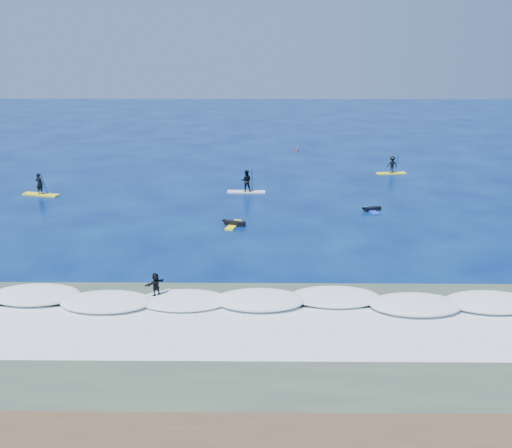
{
  "coord_description": "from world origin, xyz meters",
  "views": [
    {
      "loc": [
        1.04,
        -36.88,
        13.73
      ],
      "look_at": [
        0.7,
        1.03,
        0.6
      ],
      "focal_mm": 40.0,
      "sensor_mm": 36.0,
      "label": 1
    }
  ],
  "objects_px": {
    "prone_paddler_near": "(234,224)",
    "sup_paddler_right": "(392,166)",
    "marker_buoy": "(297,149)",
    "prone_paddler_far": "(371,209)",
    "wave_surfer": "(156,286)",
    "sup_paddler_center": "(246,183)",
    "sup_paddler_left": "(40,187)"
  },
  "relations": [
    {
      "from": "sup_paddler_center",
      "to": "marker_buoy",
      "type": "xyz_separation_m",
      "value": [
        5.5,
        17.41,
        -0.62
      ]
    },
    {
      "from": "prone_paddler_near",
      "to": "prone_paddler_far",
      "type": "bearing_deg",
      "value": -55.19
    },
    {
      "from": "prone_paddler_far",
      "to": "sup_paddler_right",
      "type": "bearing_deg",
      "value": -35.26
    },
    {
      "from": "prone_paddler_near",
      "to": "marker_buoy",
      "type": "bearing_deg",
      "value": 3.0
    },
    {
      "from": "sup_paddler_center",
      "to": "marker_buoy",
      "type": "bearing_deg",
      "value": 73.79
    },
    {
      "from": "sup_paddler_center",
      "to": "wave_surfer",
      "type": "bearing_deg",
      "value": -100.24
    },
    {
      "from": "prone_paddler_near",
      "to": "sup_paddler_right",
      "type": "bearing_deg",
      "value": -27.17
    },
    {
      "from": "wave_surfer",
      "to": "sup_paddler_left",
      "type": "bearing_deg",
      "value": 80.46
    },
    {
      "from": "prone_paddler_near",
      "to": "sup_paddler_center",
      "type": "bearing_deg",
      "value": 11.72
    },
    {
      "from": "marker_buoy",
      "to": "sup_paddler_right",
      "type": "bearing_deg",
      "value": -50.61
    },
    {
      "from": "sup_paddler_left",
      "to": "prone_paddler_near",
      "type": "distance_m",
      "value": 18.76
    },
    {
      "from": "sup_paddler_left",
      "to": "wave_surfer",
      "type": "bearing_deg",
      "value": -41.48
    },
    {
      "from": "sup_paddler_right",
      "to": "prone_paddler_near",
      "type": "xyz_separation_m",
      "value": [
        -14.89,
        -15.7,
        -0.63
      ]
    },
    {
      "from": "sup_paddler_center",
      "to": "sup_paddler_left",
      "type": "bearing_deg",
      "value": -175.42
    },
    {
      "from": "sup_paddler_left",
      "to": "wave_surfer",
      "type": "distance_m",
      "value": 23.98
    },
    {
      "from": "prone_paddler_far",
      "to": "wave_surfer",
      "type": "bearing_deg",
      "value": 121.37
    },
    {
      "from": "sup_paddler_center",
      "to": "prone_paddler_near",
      "type": "bearing_deg",
      "value": -93.25
    },
    {
      "from": "sup_paddler_right",
      "to": "marker_buoy",
      "type": "relative_size",
      "value": 5.2
    },
    {
      "from": "prone_paddler_far",
      "to": "marker_buoy",
      "type": "height_order",
      "value": "marker_buoy"
    },
    {
      "from": "sup_paddler_left",
      "to": "prone_paddler_far",
      "type": "height_order",
      "value": "sup_paddler_left"
    },
    {
      "from": "sup_paddler_center",
      "to": "prone_paddler_far",
      "type": "relative_size",
      "value": 1.58
    },
    {
      "from": "sup_paddler_left",
      "to": "wave_surfer",
      "type": "height_order",
      "value": "sup_paddler_left"
    },
    {
      "from": "sup_paddler_center",
      "to": "wave_surfer",
      "type": "relative_size",
      "value": 1.91
    },
    {
      "from": "prone_paddler_far",
      "to": "marker_buoy",
      "type": "relative_size",
      "value": 3.69
    },
    {
      "from": "marker_buoy",
      "to": "prone_paddler_near",
      "type": "bearing_deg",
      "value": -103.3
    },
    {
      "from": "prone_paddler_far",
      "to": "wave_surfer",
      "type": "height_order",
      "value": "wave_surfer"
    },
    {
      "from": "prone_paddler_near",
      "to": "wave_surfer",
      "type": "xyz_separation_m",
      "value": [
        -3.55,
        -11.98,
        0.63
      ]
    },
    {
      "from": "prone_paddler_near",
      "to": "prone_paddler_far",
      "type": "height_order",
      "value": "prone_paddler_near"
    },
    {
      "from": "sup_paddler_center",
      "to": "prone_paddler_near",
      "type": "height_order",
      "value": "sup_paddler_center"
    },
    {
      "from": "sup_paddler_left",
      "to": "prone_paddler_near",
      "type": "height_order",
      "value": "sup_paddler_left"
    },
    {
      "from": "sup_paddler_left",
      "to": "sup_paddler_right",
      "type": "distance_m",
      "value": 32.87
    },
    {
      "from": "sup_paddler_right",
      "to": "prone_paddler_near",
      "type": "distance_m",
      "value": 21.65
    }
  ]
}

